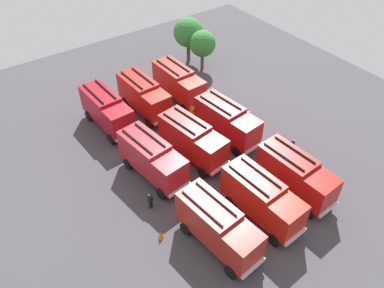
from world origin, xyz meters
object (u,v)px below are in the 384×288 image
(fire_truck_4, at_px, (192,139))
(firefighter_0, at_px, (191,112))
(firefighter_1, at_px, (248,117))
(firefighter_2, at_px, (150,200))
(fire_truck_6, at_px, (179,82))
(firefighter_4, at_px, (292,146))
(firefighter_3, at_px, (202,189))
(tree_1, at_px, (203,44))
(fire_truck_0, at_px, (107,109))
(fire_truck_2, at_px, (218,226))
(traffic_cone_1, at_px, (201,199))
(fire_truck_1, at_px, (152,158))
(fire_truck_8, at_px, (296,174))
(fire_truck_7, at_px, (227,121))
(traffic_cone_0, at_px, (161,235))
(fire_truck_3, at_px, (144,95))
(fire_truck_5, at_px, (262,198))
(tree_0, at_px, (188,32))

(fire_truck_4, bearing_deg, firefighter_0, 137.19)
(firefighter_1, distance_m, firefighter_2, 14.69)
(fire_truck_6, xyz_separation_m, firefighter_4, (14.25, 3.48, -1.14))
(firefighter_0, xyz_separation_m, firefighter_4, (10.06, 4.68, 0.04))
(firefighter_2, relative_size, firefighter_3, 0.94)
(tree_1, bearing_deg, fire_truck_0, -75.32)
(fire_truck_2, distance_m, traffic_cone_1, 4.65)
(fire_truck_0, distance_m, fire_truck_1, 8.94)
(fire_truck_1, xyz_separation_m, fire_truck_8, (8.71, 8.80, 0.00))
(tree_1, bearing_deg, fire_truck_7, -26.73)
(fire_truck_1, bearing_deg, fire_truck_6, 128.26)
(traffic_cone_1, bearing_deg, fire_truck_7, 127.15)
(fire_truck_8, height_order, tree_1, tree_1)
(fire_truck_0, relative_size, fire_truck_8, 1.00)
(tree_1, height_order, traffic_cone_1, tree_1)
(fire_truck_2, xyz_separation_m, firefighter_3, (-4.47, 1.88, -1.19))
(firefighter_3, bearing_deg, fire_truck_1, -98.44)
(fire_truck_4, bearing_deg, fire_truck_2, -32.90)
(fire_truck_7, relative_size, firefighter_4, 4.14)
(firefighter_2, relative_size, traffic_cone_0, 2.30)
(fire_truck_0, distance_m, fire_truck_3, 4.38)
(fire_truck_6, height_order, firefighter_1, fire_truck_6)
(firefighter_1, bearing_deg, fire_truck_6, 90.26)
(fire_truck_7, distance_m, traffic_cone_1, 9.12)
(fire_truck_2, height_order, fire_truck_5, same)
(fire_truck_3, xyz_separation_m, firefighter_3, (13.59, -2.28, -1.19))
(fire_truck_0, bearing_deg, traffic_cone_1, 4.04)
(fire_truck_5, distance_m, firefighter_3, 5.23)
(fire_truck_5, relative_size, fire_truck_6, 1.01)
(firefighter_2, bearing_deg, fire_truck_8, -136.82)
(firefighter_4, distance_m, tree_1, 18.59)
(fire_truck_2, height_order, tree_0, tree_0)
(fire_truck_2, distance_m, firefighter_2, 6.52)
(fire_truck_5, height_order, fire_truck_8, same)
(fire_truck_8, height_order, firefighter_0, fire_truck_8)
(fire_truck_3, height_order, firefighter_0, fire_truck_3)
(fire_truck_1, distance_m, fire_truck_6, 12.57)
(firefighter_2, height_order, traffic_cone_0, firefighter_2)
(tree_1, bearing_deg, firefighter_1, -14.17)
(fire_truck_0, relative_size, traffic_cone_1, 11.48)
(firefighter_0, xyz_separation_m, firefighter_2, (7.87, -9.77, -0.08))
(fire_truck_0, relative_size, fire_truck_7, 0.99)
(fire_truck_4, xyz_separation_m, fire_truck_6, (-8.93, 4.47, 0.00))
(fire_truck_1, distance_m, fire_truck_2, 9.08)
(firefighter_3, bearing_deg, fire_truck_2, 34.85)
(traffic_cone_0, bearing_deg, fire_truck_8, 78.04)
(fire_truck_8, bearing_deg, firefighter_2, -120.38)
(firefighter_4, xyz_separation_m, tree_1, (-18.22, 2.81, 2.41))
(fire_truck_3, xyz_separation_m, fire_truck_8, (17.69, 4.48, 0.00))
(tree_0, xyz_separation_m, tree_1, (2.71, 0.25, -0.53))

